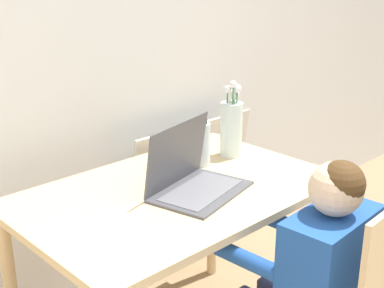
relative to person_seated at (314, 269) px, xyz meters
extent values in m
cube|color=white|center=(0.19, 1.19, 0.61)|extent=(6.40, 0.05, 2.50)
cube|color=#D6B784|center=(-0.08, 0.57, 0.11)|extent=(1.19, 0.77, 0.03)
cylinder|color=#D6B784|center=(0.47, 0.24, -0.27)|extent=(0.05, 0.05, 0.73)
cylinder|color=#D6B784|center=(0.47, 0.91, -0.27)|extent=(0.05, 0.05, 0.73)
cube|color=#1E4C9E|center=(0.00, -0.05, 0.01)|extent=(0.35, 0.20, 0.40)
sphere|color=beige|center=(0.00, -0.05, 0.30)|extent=(0.17, 0.17, 0.17)
sphere|color=#4C3319|center=(0.00, -0.06, 0.32)|extent=(0.14, 0.14, 0.14)
cylinder|color=#1E4C9E|center=(0.14, 0.17, 0.03)|extent=(0.07, 0.24, 0.06)
cylinder|color=#1E4C9E|center=(-0.15, 0.15, 0.03)|extent=(0.07, 0.24, 0.06)
cube|color=#4C4C51|center=(-0.04, 0.48, 0.13)|extent=(0.42, 0.33, 0.01)
cube|color=slate|center=(-0.04, 0.48, 0.13)|extent=(0.36, 0.25, 0.00)
cube|color=#4C4C51|center=(-0.06, 0.59, 0.26)|extent=(0.37, 0.13, 0.25)
cube|color=black|center=(-0.06, 0.59, 0.26)|extent=(0.33, 0.11, 0.22)
cylinder|color=silver|center=(0.34, 0.68, 0.24)|extent=(0.10, 0.10, 0.24)
cylinder|color=#3D7A38|center=(0.36, 0.69, 0.28)|extent=(0.01, 0.01, 0.23)
sphere|color=white|center=(0.36, 0.69, 0.39)|extent=(0.05, 0.05, 0.05)
cylinder|color=#3D7A38|center=(0.34, 0.70, 0.26)|extent=(0.01, 0.01, 0.18)
sphere|color=white|center=(0.34, 0.70, 0.35)|extent=(0.04, 0.04, 0.04)
cylinder|color=#3D7A38|center=(0.32, 0.69, 0.30)|extent=(0.01, 0.01, 0.25)
sphere|color=white|center=(0.32, 0.69, 0.42)|extent=(0.03, 0.03, 0.03)
cylinder|color=#3D7A38|center=(0.33, 0.66, 0.31)|extent=(0.01, 0.01, 0.28)
sphere|color=white|center=(0.33, 0.66, 0.45)|extent=(0.03, 0.03, 0.03)
cylinder|color=#3D7A38|center=(0.35, 0.66, 0.30)|extent=(0.01, 0.01, 0.25)
sphere|color=white|center=(0.35, 0.66, 0.42)|extent=(0.04, 0.04, 0.04)
cylinder|color=silver|center=(0.17, 0.68, 0.21)|extent=(0.07, 0.07, 0.18)
cylinder|color=#262628|center=(0.17, 0.68, 0.31)|extent=(0.04, 0.04, 0.02)
cube|color=silver|center=(0.47, 1.07, -0.24)|extent=(0.78, 0.13, 0.81)
camera|label=1|loc=(-1.31, -0.81, 0.94)|focal=50.00mm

